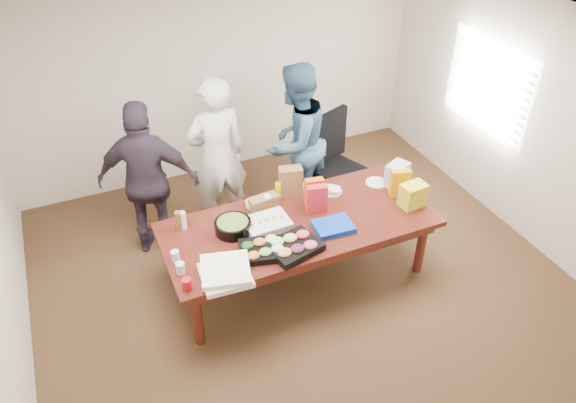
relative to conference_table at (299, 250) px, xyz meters
name	(u,v)px	position (x,y,z in m)	size (l,w,h in m)	color
floor	(298,276)	(0.00, 0.00, -0.39)	(5.50, 5.00, 0.02)	#47301E
ceiling	(302,34)	(0.00, 0.00, 2.33)	(5.50, 5.00, 0.02)	white
wall_back	(219,76)	(0.00, 2.50, 0.98)	(5.50, 0.04, 2.70)	beige
wall_front	(467,374)	(0.00, -2.50, 0.98)	(5.50, 0.04, 2.70)	beige
wall_right	(522,119)	(2.75, 0.00, 0.98)	(0.04, 5.00, 2.70)	beige
window_panel	(487,86)	(2.72, 0.60, 1.12)	(0.03, 1.40, 1.10)	white
window_blinds	(484,87)	(2.68, 0.60, 1.12)	(0.04, 1.36, 1.00)	beige
conference_table	(299,250)	(0.00, 0.00, 0.00)	(2.80, 1.20, 0.75)	#4C1C0F
office_chair	(338,167)	(0.98, 0.97, 0.22)	(0.61, 0.61, 1.20)	black
person_center	(217,157)	(-0.47, 1.22, 0.59)	(0.71, 0.46, 1.93)	silver
person_right	(295,142)	(0.49, 1.18, 0.59)	(0.94, 0.73, 1.92)	#34587B
person_left	(148,181)	(-1.28, 1.11, 0.55)	(1.09, 0.45, 1.85)	#2B212D
veggie_tray	(263,250)	(-0.52, -0.29, 0.41)	(0.44, 0.35, 0.07)	black
fruit_tray	(294,247)	(-0.23, -0.37, 0.41)	(0.49, 0.38, 0.07)	black
sheet_cake	(267,224)	(-0.33, 0.07, 0.41)	(0.45, 0.34, 0.08)	silver
salad_bowl	(233,226)	(-0.66, 0.14, 0.43)	(0.37, 0.37, 0.12)	black
chip_bag_blue	(333,226)	(0.27, -0.23, 0.40)	(0.39, 0.29, 0.06)	#0B38BA
chip_bag_red	(317,199)	(0.24, 0.10, 0.53)	(0.22, 0.09, 0.32)	red
chip_bag_yellow	(400,183)	(1.20, 0.00, 0.53)	(0.21, 0.08, 0.32)	#DE9703
chip_bag_orange	(314,192)	(0.28, 0.23, 0.53)	(0.20, 0.09, 0.31)	#C64D0E
mayo_jar	(267,201)	(-0.19, 0.39, 0.44)	(0.08, 0.08, 0.13)	white
mustard_bottle	(278,190)	(-0.02, 0.49, 0.47)	(0.07, 0.07, 0.19)	#D6DE0A
dressing_bottle	(179,221)	(-1.14, 0.38, 0.48)	(0.07, 0.07, 0.21)	brown
ranch_bottle	(183,220)	(-1.10, 0.38, 0.48)	(0.07, 0.07, 0.20)	white
banana_bunch	(314,189)	(0.38, 0.43, 0.42)	(0.24, 0.14, 0.08)	gold
bread_loaf	(263,202)	(-0.23, 0.40, 0.44)	(0.31, 0.13, 0.12)	olive
kraft_bag	(291,181)	(0.13, 0.51, 0.54)	(0.25, 0.14, 0.32)	brown
red_cup	(187,284)	(-1.30, -0.46, 0.43)	(0.08, 0.08, 0.11)	red
clear_cup_a	(180,268)	(-1.30, -0.24, 0.43)	(0.08, 0.08, 0.12)	white
clear_cup_b	(175,256)	(-1.30, -0.06, 0.43)	(0.08, 0.08, 0.11)	silver
pizza_box_lower	(225,275)	(-0.95, -0.46, 0.40)	(0.44, 0.44, 0.05)	silver
pizza_box_upper	(226,270)	(-0.94, -0.45, 0.45)	(0.44, 0.44, 0.05)	white
plate_a	(376,183)	(1.09, 0.30, 0.38)	(0.23, 0.23, 0.01)	white
plate_b	(330,191)	(0.55, 0.36, 0.38)	(0.25, 0.25, 0.02)	silver
dip_bowl_a	(334,191)	(0.57, 0.31, 0.41)	(0.15, 0.15, 0.06)	white
dip_bowl_b	(252,204)	(-0.34, 0.46, 0.41)	(0.15, 0.15, 0.06)	beige
grocery_bag_white	(397,175)	(1.28, 0.18, 0.51)	(0.25, 0.18, 0.27)	silver
grocery_bag_yellow	(413,195)	(1.22, -0.22, 0.51)	(0.26, 0.18, 0.26)	yellow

